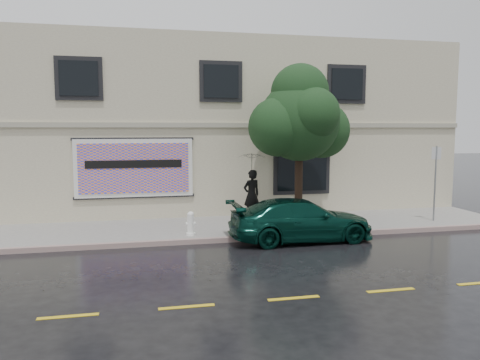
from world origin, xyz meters
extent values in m
plane|color=black|center=(0.00, 0.00, 0.00)|extent=(90.00, 90.00, 0.00)
cube|color=#9B9892|center=(0.00, 3.25, 0.07)|extent=(20.00, 3.50, 0.15)
cube|color=gray|center=(0.00, 1.50, 0.07)|extent=(20.00, 0.18, 0.16)
cube|color=gold|center=(0.00, -3.50, 0.01)|extent=(19.00, 0.12, 0.01)
cube|color=beige|center=(0.00, 9.00, 3.50)|extent=(20.00, 8.00, 7.00)
cube|color=#9E9984|center=(0.00, 4.96, 3.60)|extent=(20.00, 0.12, 0.18)
cube|color=black|center=(3.20, 4.96, 1.95)|extent=(2.30, 0.10, 2.10)
cube|color=black|center=(3.20, 4.90, 1.95)|extent=(2.00, 0.05, 1.80)
cube|color=black|center=(-5.00, 4.90, 5.20)|extent=(1.30, 0.05, 1.20)
cube|color=black|center=(0.00, 4.90, 5.20)|extent=(1.30, 0.05, 1.20)
cube|color=black|center=(5.00, 4.90, 5.20)|extent=(1.30, 0.05, 1.20)
cube|color=white|center=(-3.20, 4.93, 2.05)|extent=(4.20, 0.06, 2.10)
cube|color=#FF9138|center=(-3.20, 4.89, 2.05)|extent=(3.90, 0.04, 1.80)
cube|color=black|center=(-3.20, 4.96, 1.00)|extent=(4.30, 0.10, 0.10)
cube|color=black|center=(-3.20, 4.96, 3.10)|extent=(4.30, 0.10, 0.10)
cube|color=black|center=(-3.20, 4.86, 2.20)|extent=(3.40, 0.02, 0.28)
imported|color=#072E25|center=(1.84, 1.20, 0.65)|extent=(4.51, 2.05, 1.31)
imported|color=black|center=(0.93, 3.95, 1.07)|extent=(0.78, 0.64, 1.84)
imported|color=black|center=(0.93, 3.95, 2.38)|extent=(1.29, 1.29, 0.78)
cylinder|color=black|center=(2.41, 3.08, 1.42)|extent=(0.27, 0.27, 2.53)
sphere|color=black|center=(2.41, 3.08, 3.74)|extent=(2.78, 2.78, 2.78)
cylinder|color=white|center=(-1.50, 2.04, 0.19)|extent=(0.29, 0.29, 0.08)
cylinder|color=white|center=(-1.50, 2.04, 0.49)|extent=(0.21, 0.21, 0.53)
sphere|color=white|center=(-1.50, 2.04, 0.80)|extent=(0.21, 0.21, 0.21)
cylinder|color=white|center=(-1.50, 2.04, 0.52)|extent=(0.31, 0.10, 0.10)
cylinder|color=gray|center=(7.35, 2.45, 1.50)|extent=(0.06, 0.06, 2.71)
cube|color=silver|center=(7.35, 2.45, 2.60)|extent=(0.33, 0.10, 0.44)
camera|label=1|loc=(-3.06, -12.33, 3.48)|focal=35.00mm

